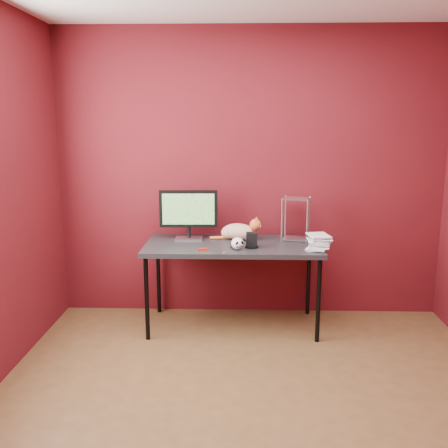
{
  "coord_description": "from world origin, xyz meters",
  "views": [
    {
      "loc": [
        -0.1,
        -2.77,
        1.8
      ],
      "look_at": [
        -0.22,
        1.15,
        0.97
      ],
      "focal_mm": 40.0,
      "sensor_mm": 36.0,
      "label": 1
    }
  ],
  "objects_px": {
    "desk": "(233,249)",
    "monitor": "(189,212)",
    "speaker": "(252,241)",
    "skull_mug": "(237,243)",
    "book_stack": "(312,170)",
    "cat": "(239,231)"
  },
  "relations": [
    {
      "from": "monitor",
      "to": "desk",
      "type": "bearing_deg",
      "value": -21.45
    },
    {
      "from": "desk",
      "to": "speaker",
      "type": "xyz_separation_m",
      "value": [
        0.16,
        -0.13,
        0.11
      ]
    },
    {
      "from": "monitor",
      "to": "book_stack",
      "type": "bearing_deg",
      "value": -16.75
    },
    {
      "from": "speaker",
      "to": "book_stack",
      "type": "bearing_deg",
      "value": 1.51
    },
    {
      "from": "desk",
      "to": "monitor",
      "type": "relative_size",
      "value": 2.95
    },
    {
      "from": "desk",
      "to": "cat",
      "type": "height_order",
      "value": "cat"
    },
    {
      "from": "monitor",
      "to": "speaker",
      "type": "distance_m",
      "value": 0.64
    },
    {
      "from": "monitor",
      "to": "skull_mug",
      "type": "relative_size",
      "value": 4.54
    },
    {
      "from": "monitor",
      "to": "book_stack",
      "type": "height_order",
      "value": "book_stack"
    },
    {
      "from": "skull_mug",
      "to": "speaker",
      "type": "relative_size",
      "value": 0.88
    },
    {
      "from": "monitor",
      "to": "skull_mug",
      "type": "bearing_deg",
      "value": -39.89
    },
    {
      "from": "cat",
      "to": "speaker",
      "type": "bearing_deg",
      "value": -52.99
    },
    {
      "from": "monitor",
      "to": "speaker",
      "type": "height_order",
      "value": "monitor"
    },
    {
      "from": "cat",
      "to": "book_stack",
      "type": "height_order",
      "value": "book_stack"
    },
    {
      "from": "skull_mug",
      "to": "book_stack",
      "type": "height_order",
      "value": "book_stack"
    },
    {
      "from": "desk",
      "to": "monitor",
      "type": "bearing_deg",
      "value": 160.58
    },
    {
      "from": "desk",
      "to": "cat",
      "type": "distance_m",
      "value": 0.21
    },
    {
      "from": "monitor",
      "to": "speaker",
      "type": "bearing_deg",
      "value": -27.85
    },
    {
      "from": "desk",
      "to": "monitor",
      "type": "distance_m",
      "value": 0.51
    },
    {
      "from": "speaker",
      "to": "monitor",
      "type": "bearing_deg",
      "value": 156.04
    },
    {
      "from": "monitor",
      "to": "cat",
      "type": "relative_size",
      "value": 1.12
    },
    {
      "from": "monitor",
      "to": "book_stack",
      "type": "relative_size",
      "value": 0.39
    }
  ]
}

